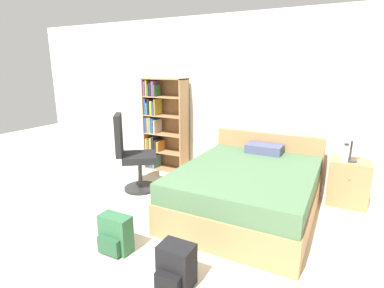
# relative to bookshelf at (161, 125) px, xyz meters

# --- Properties ---
(wall_back) EXTENTS (9.00, 0.06, 2.60)m
(wall_back) POSITION_rel_bookshelf_xyz_m (1.53, 0.25, 0.49)
(wall_back) COLOR silver
(wall_back) RESTS_ON ground_plane
(bookshelf) EXTENTS (0.76, 0.32, 1.62)m
(bookshelf) POSITION_rel_bookshelf_xyz_m (0.00, 0.00, 0.00)
(bookshelf) COLOR #AD7F51
(bookshelf) RESTS_ON ground_plane
(bed) EXTENTS (1.57, 2.00, 0.86)m
(bed) POSITION_rel_bookshelf_xyz_m (1.91, -0.92, -0.50)
(bed) COLOR #AD7F51
(bed) RESTS_ON ground_plane
(office_chair) EXTENTS (0.72, 0.70, 1.15)m
(office_chair) POSITION_rel_bookshelf_xyz_m (0.16, -1.03, -0.27)
(office_chair) COLOR #232326
(office_chair) RESTS_ON ground_plane
(nightstand) EXTENTS (0.50, 0.41, 0.62)m
(nightstand) POSITION_rel_bookshelf_xyz_m (3.02, -0.09, -0.50)
(nightstand) COLOR #AD7F51
(nightstand) RESTS_ON ground_plane
(table_lamp) EXTENTS (0.21, 0.21, 0.47)m
(table_lamp) POSITION_rel_bookshelf_xyz_m (3.00, -0.12, 0.16)
(table_lamp) COLOR #333333
(table_lamp) RESTS_ON nightstand
(water_bottle) EXTENTS (0.08, 0.08, 0.24)m
(water_bottle) POSITION_rel_bookshelf_xyz_m (2.94, -0.18, -0.08)
(water_bottle) COLOR silver
(water_bottle) RESTS_ON nightstand
(backpack_black) EXTENTS (0.29, 0.29, 0.38)m
(backpack_black) POSITION_rel_bookshelf_xyz_m (1.77, -2.50, -0.63)
(backpack_black) COLOR black
(backpack_black) RESTS_ON ground_plane
(backpack_green) EXTENTS (0.33, 0.22, 0.38)m
(backpack_green) POSITION_rel_bookshelf_xyz_m (0.98, -2.36, -0.63)
(backpack_green) COLOR #2D603D
(backpack_green) RESTS_ON ground_plane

